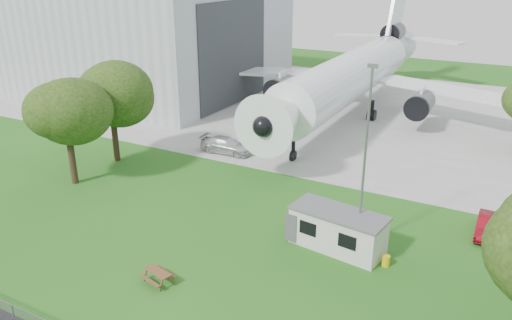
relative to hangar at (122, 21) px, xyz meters
The scene contains 11 objects.
ground 53.16m from the hangar, 43.47° to the right, with size 160.00×160.00×0.00m, color #347622.
concrete_apron 39.17m from the hangar, ahead, with size 120.00×46.00×0.03m, color #B7B7B2.
hangar is the anchor object (origin of this frame).
airliner 36.21m from the hangar, ahead, with size 46.36×47.73×17.69m.
site_cabin 54.87m from the hangar, 34.05° to the right, with size 6.91×3.54×2.62m.
picnic_west 54.61m from the hangar, 46.47° to the right, with size 1.80×1.50×0.76m, color brown, non-canonical shape.
lamp_mast 55.06m from the hangar, 32.84° to the right, with size 0.16×0.16×12.00m, color slate.
tree_west_big 33.30m from the hangar, 50.04° to the right, with size 7.19×7.19×9.76m.
tree_west_small 38.08m from the hangar, 54.95° to the right, with size 6.86×6.86×9.40m.
car_ne_sedan 59.24m from the hangar, 24.09° to the right, with size 1.42×4.08×1.35m, color maroon.
car_apron_van 35.89m from the hangar, 32.59° to the right, with size 2.16×5.32×1.54m, color silver.
Camera 1 is at (15.78, -21.93, 17.45)m, focal length 35.00 mm.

